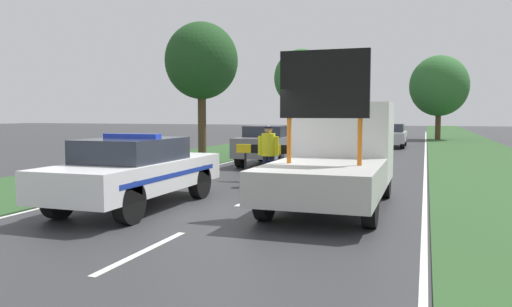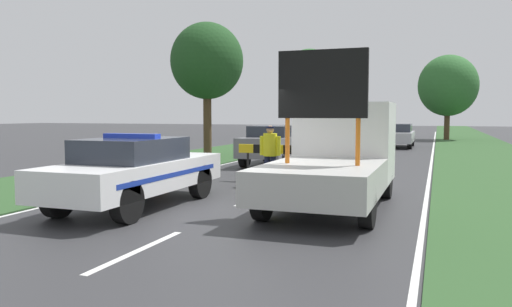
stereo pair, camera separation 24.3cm
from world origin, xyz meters
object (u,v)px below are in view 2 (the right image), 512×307
at_px(road_barrier, 284,152).
at_px(roadside_tree_mid_right, 324,86).
at_px(traffic_cone_behind_barrier, 256,175).
at_px(queued_car_sedan_silver, 397,135).
at_px(traffic_cone_near_police, 306,170).
at_px(queued_car_sedan_black, 347,131).
at_px(police_car, 136,170).
at_px(work_truck, 337,154).
at_px(pedestrian_civilian, 304,154).
at_px(police_officer, 270,150).
at_px(queued_car_van_white, 308,139).
at_px(traffic_cone_near_truck, 348,168).
at_px(traffic_cone_centre_front, 162,173).
at_px(roadside_tree_mid_left, 207,62).
at_px(roadside_tree_near_right, 448,86).
at_px(roadside_tree_near_left, 309,78).
at_px(queued_car_suv_grey, 274,144).

height_order(road_barrier, roadside_tree_mid_right, roadside_tree_mid_right).
xyz_separation_m(traffic_cone_behind_barrier, queued_car_sedan_silver, (2.54, 17.93, 0.48)).
relative_size(traffic_cone_near_police, queued_car_sedan_silver, 0.13).
bearing_deg(roadside_tree_mid_right, road_barrier, -79.63).
bearing_deg(queued_car_sedan_black, police_car, 90.32).
relative_size(work_truck, pedestrian_civilian, 3.40).
distance_m(work_truck, queued_car_sedan_silver, 20.15).
height_order(police_officer, queued_car_sedan_silver, police_officer).
distance_m(police_car, queued_car_van_white, 14.95).
distance_m(police_car, work_truck, 4.48).
xyz_separation_m(police_car, traffic_cone_near_police, (2.36, 5.58, -0.50)).
height_order(pedestrian_civilian, queued_car_sedan_silver, pedestrian_civilian).
relative_size(traffic_cone_near_police, queued_car_sedan_black, 0.15).
distance_m(work_truck, traffic_cone_near_truck, 4.42).
distance_m(queued_car_van_white, queued_car_sedan_silver, 8.09).
relative_size(pedestrian_civilian, traffic_cone_behind_barrier, 2.95).
bearing_deg(traffic_cone_centre_front, roadside_tree_mid_left, 107.15).
bearing_deg(traffic_cone_near_truck, roadside_tree_mid_left, 143.28).
distance_m(work_truck, roadside_tree_mid_left, 13.15).
xyz_separation_m(traffic_cone_near_police, traffic_cone_behind_barrier, (-1.11, -1.38, -0.04)).
bearing_deg(work_truck, traffic_cone_near_police, -64.24).
bearing_deg(traffic_cone_near_police, traffic_cone_near_truck, 32.32).
bearing_deg(work_truck, roadside_tree_mid_right, -75.96).
xyz_separation_m(police_officer, roadside_tree_near_right, (5.05, 28.32, 3.19)).
bearing_deg(queued_car_van_white, pedestrian_civilian, 103.56).
height_order(traffic_cone_centre_front, queued_car_van_white, queued_car_van_white).
relative_size(police_car, road_barrier, 1.75).
bearing_deg(queued_car_van_white, queued_car_sedan_silver, -117.40).
distance_m(traffic_cone_behind_barrier, queued_car_sedan_silver, 18.12).
relative_size(queued_car_sedan_black, roadside_tree_mid_left, 0.66).
xyz_separation_m(work_truck, queued_car_sedan_black, (-4.16, 25.51, -0.34)).
bearing_deg(traffic_cone_behind_barrier, roadside_tree_mid_right, 99.15).
xyz_separation_m(pedestrian_civilian, queued_car_sedan_silver, (1.08, 18.16, -0.18)).
bearing_deg(roadside_tree_mid_right, queued_car_sedan_black, -68.97).
distance_m(queued_car_sedan_silver, roadside_tree_near_left, 12.88).
distance_m(work_truck, road_barrier, 3.56).
bearing_deg(queued_car_suv_grey, queued_car_sedan_black, -89.42).
height_order(queued_car_suv_grey, roadside_tree_mid_left, roadside_tree_mid_left).
xyz_separation_m(traffic_cone_behind_barrier, queued_car_suv_grey, (-1.22, 5.40, 0.57)).
height_order(traffic_cone_near_police, queued_car_sedan_black, queued_car_sedan_black).
bearing_deg(roadside_tree_near_right, queued_car_van_white, -111.10).
bearing_deg(queued_car_sedan_black, roadside_tree_near_left, -46.02).
relative_size(traffic_cone_behind_barrier, roadside_tree_near_right, 0.08).
distance_m(queued_car_sedan_silver, roadside_tree_near_right, 11.19).
relative_size(queued_car_van_white, roadside_tree_near_left, 0.53).
bearing_deg(queued_car_sedan_black, roadside_tree_mid_right, -68.97).
relative_size(work_truck, road_barrier, 1.91).
bearing_deg(traffic_cone_near_police, roadside_tree_mid_right, 101.43).
relative_size(traffic_cone_near_truck, roadside_tree_mid_left, 0.11).
height_order(pedestrian_civilian, roadside_tree_near_left, roadside_tree_near_left).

